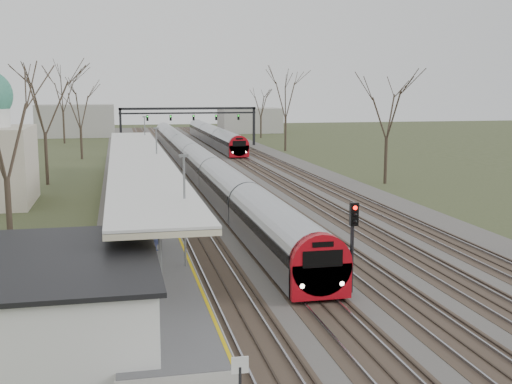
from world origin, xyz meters
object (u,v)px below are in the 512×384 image
train_far (213,136)px  signal_post (353,234)px  train_near (194,158)px  passenger (156,233)px

train_far → signal_post: size_ratio=11.03×
train_near → train_far: same height
train_near → signal_post: signal_post is taller
passenger → train_near: bearing=8.4°
train_near → passenger: train_near is taller
train_near → train_far: bearing=77.9°
passenger → signal_post: size_ratio=0.45×
train_far → signal_post: signal_post is taller
train_far → signal_post: (-5.25, -76.41, 1.25)m
train_near → train_far: 33.49m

